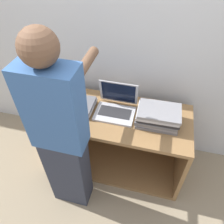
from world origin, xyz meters
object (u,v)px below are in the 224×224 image
(laptop_open, at_px, (116,107))
(person, at_px, (61,138))
(laptop_stack_left, at_px, (75,105))
(laptop_stack_right, at_px, (158,116))

(laptop_open, distance_m, person, 0.61)
(laptop_open, xyz_separation_m, person, (-0.30, -0.53, 0.08))
(laptop_stack_left, relative_size, person, 0.22)
(laptop_open, bearing_deg, laptop_stack_right, -7.47)
(laptop_open, bearing_deg, laptop_stack_left, -172.23)
(laptop_open, xyz_separation_m, laptop_stack_right, (0.39, -0.05, 0.02))
(laptop_stack_left, distance_m, laptop_stack_right, 0.78)
(laptop_stack_left, xyz_separation_m, laptop_stack_right, (0.78, 0.00, 0.04))
(laptop_open, distance_m, laptop_stack_right, 0.40)
(laptop_open, height_order, laptop_stack_right, laptop_open)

